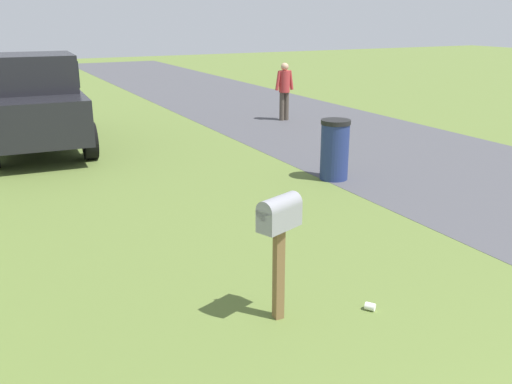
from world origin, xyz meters
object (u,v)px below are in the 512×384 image
at_px(mailbox, 279,223).
at_px(trash_bin, 335,150).
at_px(pickup_truck, 33,99).
at_px(pedestrian, 284,88).

distance_m(mailbox, trash_bin, 5.07).
xyz_separation_m(mailbox, pickup_truck, (8.91, 1.20, 0.10)).
bearing_deg(trash_bin, pickup_truck, 41.46).
height_order(mailbox, pedestrian, pedestrian).
height_order(trash_bin, pedestrian, pedestrian).
height_order(pickup_truck, trash_bin, pickup_truck).
bearing_deg(mailbox, pedestrian, -51.24).
bearing_deg(pickup_truck, trash_bin, 44.59).
bearing_deg(pedestrian, mailbox, 152.20).
bearing_deg(pickup_truck, mailbox, 10.82).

